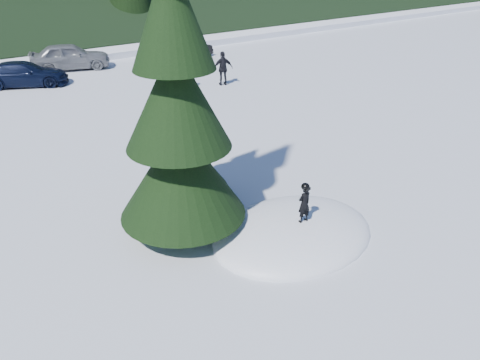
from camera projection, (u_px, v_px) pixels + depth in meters
ground at (293, 235)px, 12.18m from camera, size 200.00×200.00×0.00m
snow_mound at (293, 235)px, 12.18m from camera, size 4.48×3.52×0.96m
spruce_tall at (177, 110)px, 10.83m from camera, size 3.20×3.20×8.60m
spruce_short at (187, 133)px, 12.91m from camera, size 2.20×2.20×5.37m
child_skier at (304, 204)px, 11.63m from camera, size 0.38×0.25×1.01m
adult_0 at (179, 72)px, 23.55m from camera, size 1.16×1.08×1.89m
adult_1 at (223, 68)px, 24.52m from camera, size 1.11×0.75×1.76m
car_3 at (24, 74)px, 24.49m from camera, size 4.67×3.41×1.26m
car_4 at (70, 56)px, 27.60m from camera, size 4.86×3.06×1.54m
car_5 at (189, 50)px, 29.89m from camera, size 3.90×2.67×1.22m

